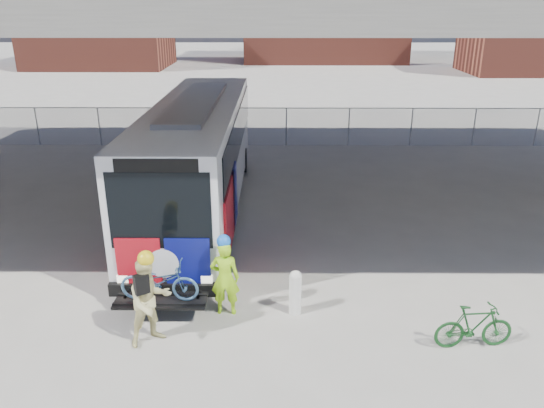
{
  "coord_description": "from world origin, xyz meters",
  "views": [
    {
      "loc": [
        0.5,
        -13.06,
        6.57
      ],
      "look_at": [
        0.41,
        -0.13,
        1.6
      ],
      "focal_mm": 35.0,
      "sensor_mm": 36.0,
      "label": 1
    }
  ],
  "objects_px": {
    "bollard": "(295,291)",
    "bike_parked": "(474,327)",
    "cyclist_hivis": "(225,276)",
    "cyclist_tan": "(150,300)",
    "bus": "(198,148)"
  },
  "relations": [
    {
      "from": "bollard",
      "to": "bike_parked",
      "type": "relative_size",
      "value": 0.66
    },
    {
      "from": "cyclist_hivis",
      "to": "cyclist_tan",
      "type": "distance_m",
      "value": 1.78
    },
    {
      "from": "cyclist_tan",
      "to": "bike_parked",
      "type": "relative_size",
      "value": 1.28
    },
    {
      "from": "bollard",
      "to": "cyclist_hivis",
      "type": "bearing_deg",
      "value": 180.0
    },
    {
      "from": "cyclist_hivis",
      "to": "bollard",
      "type": "bearing_deg",
      "value": -179.34
    },
    {
      "from": "bollard",
      "to": "cyclist_tan",
      "type": "bearing_deg",
      "value": -159.96
    },
    {
      "from": "bus",
      "to": "cyclist_tan",
      "type": "relative_size",
      "value": 6.27
    },
    {
      "from": "bus",
      "to": "bike_parked",
      "type": "distance_m",
      "value": 10.09
    },
    {
      "from": "cyclist_hivis",
      "to": "bike_parked",
      "type": "height_order",
      "value": "cyclist_hivis"
    },
    {
      "from": "cyclist_hivis",
      "to": "bike_parked",
      "type": "bearing_deg",
      "value": 167.0
    },
    {
      "from": "cyclist_hivis",
      "to": "bus",
      "type": "bearing_deg",
      "value": -76.94
    },
    {
      "from": "cyclist_hivis",
      "to": "bike_parked",
      "type": "relative_size",
      "value": 1.19
    },
    {
      "from": "bus",
      "to": "cyclist_tan",
      "type": "xyz_separation_m",
      "value": [
        -0.02,
        -7.41,
        -1.14
      ]
    },
    {
      "from": "bus",
      "to": "cyclist_hivis",
      "type": "relative_size",
      "value": 6.72
    },
    {
      "from": "bus",
      "to": "cyclist_tan",
      "type": "distance_m",
      "value": 7.49
    }
  ]
}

